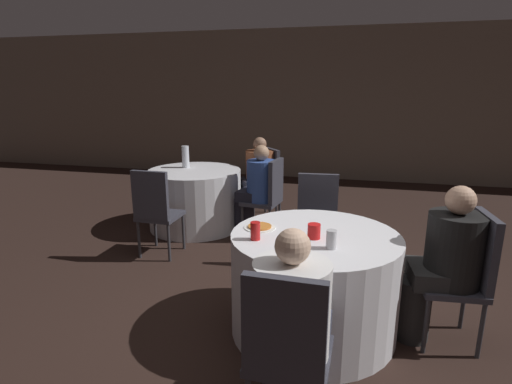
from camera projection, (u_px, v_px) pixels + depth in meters
The scene contains 19 objects.
ground_plane at pixel (292, 324), 2.99m from camera, with size 16.00×16.00×0.00m, color black.
wall_back at pixel (335, 106), 7.49m from camera, with size 16.00×0.06×2.80m.
table_near at pixel (314, 283), 2.86m from camera, with size 1.18×1.18×0.73m.
table_far at pixel (195, 199), 5.03m from camera, with size 1.15×1.15×0.73m.
chair_near_east at pixel (467, 269), 2.66m from camera, with size 0.44×0.43×0.93m.
chair_near_north at pixel (317, 216), 3.78m from camera, with size 0.43×0.43×0.93m.
chair_near_south at pixel (287, 345), 1.87m from camera, with size 0.41×0.42×0.93m.
chair_far_northeast at pixel (266, 178), 5.38m from camera, with size 0.56×0.56×0.93m.
chair_far_east at pixel (269, 192), 4.62m from camera, with size 0.46×0.46×0.93m.
chair_far_south at pixel (155, 207), 4.06m from camera, with size 0.41×0.41×0.93m.
person_floral_shirt at pixel (255, 177), 5.31m from camera, with size 0.51×0.49×1.10m.
person_blue_shirt at pixel (256, 190), 4.68m from camera, with size 0.51×0.37×1.09m.
person_black_shirt at pixel (442, 264), 2.68m from camera, with size 0.52×0.37×1.12m.
person_white_shirt at pixel (293, 322), 2.02m from camera, with size 0.38×0.53×1.09m.
pizza_plate_near at pixel (260, 227), 2.89m from camera, with size 0.23×0.23×0.02m.
soda_can_red at pixel (255, 231), 2.66m from camera, with size 0.07×0.07×0.12m.
soda_can_silver at pixel (331, 239), 2.51m from camera, with size 0.07×0.07×0.12m.
cup_near at pixel (314, 231), 2.68m from camera, with size 0.09×0.09×0.10m.
bottle_far at pixel (186, 157), 5.07m from camera, with size 0.09×0.09×0.28m.
Camera 1 is at (0.36, -2.64, 1.72)m, focal length 28.00 mm.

